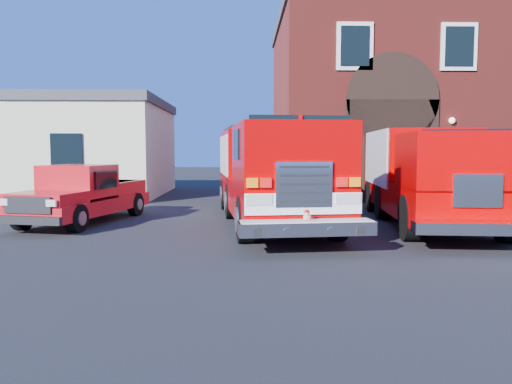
{
  "coord_description": "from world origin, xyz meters",
  "views": [
    {
      "loc": [
        -0.22,
        -10.28,
        2.07
      ],
      "look_at": [
        0.0,
        -1.2,
        1.3
      ],
      "focal_mm": 35.0,
      "sensor_mm": 36.0,
      "label": 1
    }
  ],
  "objects_px": {
    "side_building": "(54,147)",
    "pickup_truck": "(84,195)",
    "fire_engine": "(271,172)",
    "fire_station": "(433,105)",
    "secondary_truck": "(427,172)"
  },
  "relations": [
    {
      "from": "side_building",
      "to": "pickup_truck",
      "type": "distance_m",
      "value": 10.04
    },
    {
      "from": "pickup_truck",
      "to": "side_building",
      "type": "bearing_deg",
      "value": 114.99
    },
    {
      "from": "fire_engine",
      "to": "pickup_truck",
      "type": "height_order",
      "value": "fire_engine"
    },
    {
      "from": "side_building",
      "to": "fire_engine",
      "type": "bearing_deg",
      "value": -43.86
    },
    {
      "from": "fire_station",
      "to": "fire_engine",
      "type": "height_order",
      "value": "fire_station"
    },
    {
      "from": "side_building",
      "to": "secondary_truck",
      "type": "relative_size",
      "value": 1.22
    },
    {
      "from": "fire_engine",
      "to": "secondary_truck",
      "type": "relative_size",
      "value": 1.11
    },
    {
      "from": "fire_station",
      "to": "side_building",
      "type": "xyz_separation_m",
      "value": [
        -17.99,
        -0.99,
        -2.05
      ]
    },
    {
      "from": "fire_engine",
      "to": "pickup_truck",
      "type": "relative_size",
      "value": 1.75
    },
    {
      "from": "pickup_truck",
      "to": "secondary_truck",
      "type": "relative_size",
      "value": 0.64
    },
    {
      "from": "fire_engine",
      "to": "secondary_truck",
      "type": "distance_m",
      "value": 4.36
    },
    {
      "from": "side_building",
      "to": "secondary_truck",
      "type": "distance_m",
      "value": 16.85
    },
    {
      "from": "pickup_truck",
      "to": "fire_station",
      "type": "bearing_deg",
      "value": 35.92
    },
    {
      "from": "fire_station",
      "to": "secondary_truck",
      "type": "bearing_deg",
      "value": -111.36
    },
    {
      "from": "fire_station",
      "to": "pickup_truck",
      "type": "bearing_deg",
      "value": -144.08
    }
  ]
}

